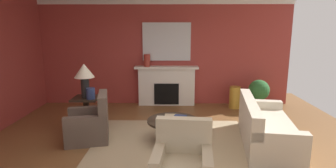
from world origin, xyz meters
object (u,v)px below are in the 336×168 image
at_px(vase_tall_corner, 235,97).
at_px(potted_plant, 259,92).
at_px(coffee_table, 173,125).
at_px(armchair_near_window, 90,125).
at_px(vase_mantel_left, 147,60).
at_px(sofa, 265,129).
at_px(side_table, 87,110).
at_px(table_lamp, 84,74).
at_px(fireplace, 167,87).
at_px(mantel_mirror, 167,42).
at_px(vase_on_side_table, 91,93).

height_order(vase_tall_corner, potted_plant, potted_plant).
bearing_deg(coffee_table, potted_plant, 43.08).
height_order(armchair_near_window, coffee_table, armchair_near_window).
bearing_deg(vase_mantel_left, sofa, -46.91).
height_order(coffee_table, potted_plant, potted_plant).
distance_m(sofa, side_table, 3.79).
bearing_deg(vase_mantel_left, potted_plant, -7.70).
height_order(sofa, coffee_table, sofa).
bearing_deg(table_lamp, fireplace, 47.44).
distance_m(mantel_mirror, vase_on_side_table, 2.84).
xyz_separation_m(mantel_mirror, sofa, (1.95, -2.84, -1.51)).
height_order(sofa, side_table, sofa).
xyz_separation_m(coffee_table, potted_plant, (2.33, 2.18, 0.16)).
bearing_deg(coffee_table, vase_tall_corner, 53.57).
distance_m(vase_on_side_table, vase_tall_corner, 3.93).
relative_size(vase_mantel_left, vase_tall_corner, 0.57).
relative_size(vase_mantel_left, vase_on_side_table, 1.43).
distance_m(coffee_table, potted_plant, 3.19).
xyz_separation_m(mantel_mirror, potted_plant, (2.50, -0.58, -1.32)).
xyz_separation_m(side_table, potted_plant, (4.25, 1.44, 0.09)).
xyz_separation_m(armchair_near_window, side_table, (-0.27, 0.69, 0.09)).
bearing_deg(coffee_table, armchair_near_window, 178.27).
relative_size(side_table, table_lamp, 0.93).
height_order(coffee_table, table_lamp, table_lamp).
bearing_deg(mantel_mirror, potted_plant, -13.11).
bearing_deg(fireplace, vase_on_side_table, -128.28).
xyz_separation_m(sofa, vase_tall_corner, (-0.05, 2.42, 0.00)).
bearing_deg(mantel_mirror, side_table, -130.80).
height_order(fireplace, sofa, fireplace).
xyz_separation_m(armchair_near_window, potted_plant, (3.98, 2.13, 0.19)).
relative_size(fireplace, coffee_table, 1.80).
relative_size(sofa, table_lamp, 2.95).
xyz_separation_m(sofa, armchair_near_window, (-3.42, 0.13, 0.01)).
bearing_deg(mantel_mirror, armchair_near_window, -118.54).
bearing_deg(fireplace, vase_mantel_left, -174.89).
xyz_separation_m(mantel_mirror, vase_mantel_left, (-0.55, -0.17, -0.51)).
relative_size(sofa, potted_plant, 2.66).
distance_m(side_table, table_lamp, 0.82).
relative_size(side_table, vase_on_side_table, 2.90).
height_order(coffee_table, vase_tall_corner, vase_tall_corner).
bearing_deg(sofa, armchair_near_window, 177.77).
relative_size(sofa, armchair_near_window, 2.33).
xyz_separation_m(armchair_near_window, table_lamp, (-0.27, 0.69, 0.92)).
height_order(coffee_table, side_table, side_table).
bearing_deg(vase_mantel_left, vase_on_side_table, -117.91).
relative_size(table_lamp, vase_mantel_left, 2.18).
bearing_deg(table_lamp, armchair_near_window, -68.75).
height_order(side_table, vase_tall_corner, side_table).
relative_size(coffee_table, table_lamp, 1.33).
bearing_deg(sofa, coffee_table, 177.30).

